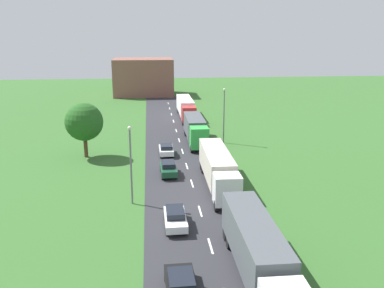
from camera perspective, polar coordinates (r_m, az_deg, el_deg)
name	(u,v)px	position (r m, az deg, el deg)	size (l,w,h in m)	color
road	(199,208)	(38.72, 1.00, -8.79)	(10.00, 140.00, 0.06)	#2B2B30
lane_marking_centre	(201,214)	(37.60, 1.23, -9.48)	(0.16, 124.74, 0.01)	white
truck_lead	(258,251)	(27.79, 9.02, -14.25)	(2.56, 13.38, 3.63)	white
truck_second	(218,167)	(43.48, 3.54, -3.19)	(2.68, 13.50, 3.54)	white
truck_third	(195,129)	(60.90, 0.45, 2.12)	(2.54, 12.00, 3.57)	green
truck_fourth	(186,107)	(79.07, -0.87, 5.07)	(2.52, 14.50, 3.50)	red
car_second	(181,283)	(26.93, -1.51, -18.49)	(1.95, 4.00, 1.33)	black
car_third	(175,218)	(35.05, -2.30, -10.02)	(1.80, 4.23, 1.45)	white
car_fourth	(168,168)	(47.14, -3.25, -3.34)	(1.86, 4.06, 1.51)	#19472D
car_fifth	(166,149)	(54.83, -3.54, -0.75)	(1.85, 3.96, 1.44)	white
lamppost_second	(131,161)	(38.79, -8.36, -2.30)	(0.36, 0.36, 7.51)	slate
lamppost_third	(224,113)	(60.48, 4.39, 4.28)	(0.36, 0.36, 8.02)	slate
tree_oak	(84,122)	(54.94, -14.53, 2.93)	(4.85, 4.85, 7.08)	#513823
distant_building	(144,77)	(110.10, -6.64, 9.10)	(15.06, 12.33, 9.28)	brown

